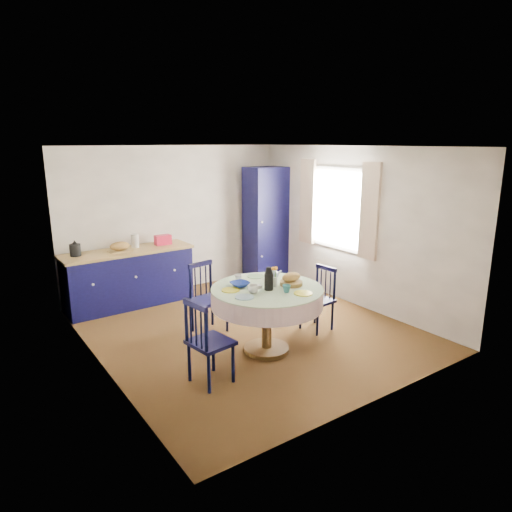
# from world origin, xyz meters

# --- Properties ---
(floor) EXTENTS (4.50, 4.50, 0.00)m
(floor) POSITION_xyz_m (0.00, 0.00, 0.00)
(floor) COLOR black
(floor) RESTS_ON ground
(ceiling) EXTENTS (4.50, 4.50, 0.00)m
(ceiling) POSITION_xyz_m (0.00, 0.00, 2.50)
(ceiling) COLOR white
(ceiling) RESTS_ON wall_back
(wall_back) EXTENTS (4.00, 0.02, 2.50)m
(wall_back) POSITION_xyz_m (0.00, 2.25, 1.25)
(wall_back) COLOR white
(wall_back) RESTS_ON floor
(wall_left) EXTENTS (0.02, 4.50, 2.50)m
(wall_left) POSITION_xyz_m (-2.00, 0.00, 1.25)
(wall_left) COLOR white
(wall_left) RESTS_ON floor
(wall_right) EXTENTS (0.02, 4.50, 2.50)m
(wall_right) POSITION_xyz_m (2.00, 0.00, 1.25)
(wall_right) COLOR white
(wall_right) RESTS_ON floor
(window) EXTENTS (0.10, 1.74, 1.45)m
(window) POSITION_xyz_m (1.95, 0.30, 1.52)
(window) COLOR white
(window) RESTS_ON wall_right
(kitchen_counter) EXTENTS (2.04, 0.67, 1.15)m
(kitchen_counter) POSITION_xyz_m (-1.00, 1.90, 0.47)
(kitchen_counter) COLOR black
(kitchen_counter) RESTS_ON floor
(pantry_cabinet) EXTENTS (0.74, 0.54, 2.11)m
(pantry_cabinet) POSITION_xyz_m (1.66, 1.85, 1.06)
(pantry_cabinet) COLOR black
(pantry_cabinet) RESTS_ON floor
(dining_table) EXTENTS (1.37, 1.37, 1.11)m
(dining_table) POSITION_xyz_m (-0.17, -0.69, 0.70)
(dining_table) COLOR #513A17
(dining_table) RESTS_ON floor
(chair_left) EXTENTS (0.47, 0.49, 0.97)m
(chair_left) POSITION_xyz_m (-1.16, -0.97, 0.49)
(chair_left) COLOR black
(chair_left) RESTS_ON floor
(chair_far) EXTENTS (0.49, 0.47, 0.96)m
(chair_far) POSITION_xyz_m (-0.47, 0.28, 0.49)
(chair_far) COLOR black
(chair_far) RESTS_ON floor
(chair_right) EXTENTS (0.41, 0.43, 0.89)m
(chair_right) POSITION_xyz_m (0.83, -0.54, 0.45)
(chair_right) COLOR black
(chair_right) RESTS_ON floor
(mug_a) EXTENTS (0.13, 0.13, 0.10)m
(mug_a) POSITION_xyz_m (-0.43, -0.77, 0.88)
(mug_a) COLOR silver
(mug_a) RESTS_ON dining_table
(mug_b) EXTENTS (0.10, 0.10, 0.09)m
(mug_b) POSITION_xyz_m (-0.09, -0.96, 0.88)
(mug_b) COLOR teal
(mug_b) RESTS_ON dining_table
(mug_c) EXTENTS (0.12, 0.12, 0.09)m
(mug_c) POSITION_xyz_m (0.10, -0.45, 0.88)
(mug_c) COLOR black
(mug_c) RESTS_ON dining_table
(mug_d) EXTENTS (0.10, 0.10, 0.09)m
(mug_d) POSITION_xyz_m (-0.33, -0.28, 0.88)
(mug_d) COLOR silver
(mug_d) RESTS_ON dining_table
(cobalt_bowl) EXTENTS (0.23, 0.23, 0.06)m
(cobalt_bowl) POSITION_xyz_m (-0.42, -0.46, 0.86)
(cobalt_bowl) COLOR navy
(cobalt_bowl) RESTS_ON dining_table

